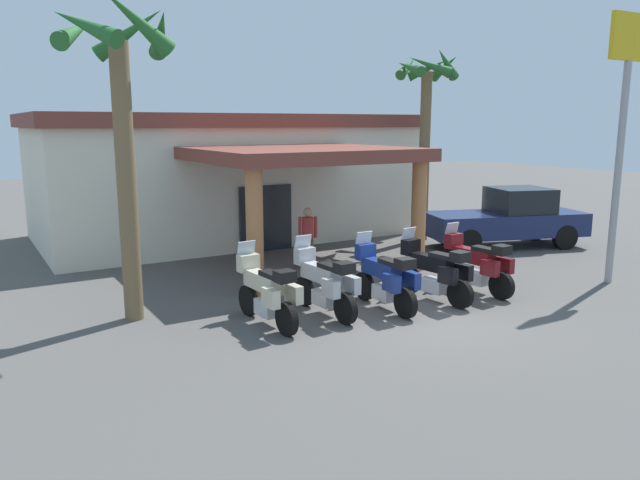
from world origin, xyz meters
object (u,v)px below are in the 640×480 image
(motel_building, at_px, (226,175))
(motorcycle_blue, at_px, (385,278))
(motorcycle_maroon, at_px, (477,264))
(pickup_truck_navy, at_px, (508,219))
(roadside_sign, at_px, (624,106))
(motorcycle_black, at_px, (435,271))
(palm_tree_near_portico, at_px, (426,105))
(palm_tree_roadside, at_px, (122,100))
(motorcycle_silver, at_px, (325,283))
(pedestrian, at_px, (308,234))
(motorcycle_cream, at_px, (267,292))

(motel_building, distance_m, motorcycle_blue, 10.34)
(motel_building, relative_size, motorcycle_maroon, 5.99)
(pickup_truck_navy, distance_m, roadside_sign, 5.91)
(roadside_sign, bearing_deg, motorcycle_blue, 171.50)
(motorcycle_black, bearing_deg, roadside_sign, -108.45)
(motorcycle_maroon, bearing_deg, palm_tree_near_portico, -32.98)
(palm_tree_near_portico, distance_m, roadside_sign, 6.96)
(pickup_truck_navy, distance_m, palm_tree_near_portico, 4.69)
(motorcycle_blue, bearing_deg, roadside_sign, -98.52)
(motorcycle_maroon, bearing_deg, motorcycle_blue, 84.78)
(motorcycle_blue, xyz_separation_m, palm_tree_roadside, (-4.97, 1.99, 3.79))
(motel_building, bearing_deg, roadside_sign, -62.78)
(motorcycle_silver, height_order, palm_tree_near_portico, palm_tree_near_portico)
(motorcycle_black, distance_m, palm_tree_near_portico, 8.51)
(pedestrian, relative_size, pickup_truck_navy, 0.32)
(motorcycle_blue, distance_m, pedestrian, 4.04)
(motorcycle_silver, bearing_deg, motorcycle_blue, -106.88)
(motorcycle_blue, bearing_deg, palm_tree_roadside, 68.19)
(motorcycle_silver, height_order, motorcycle_maroon, same)
(pickup_truck_navy, height_order, palm_tree_roadside, palm_tree_roadside)
(motorcycle_maroon, xyz_separation_m, roadside_sign, (3.67, -0.95, 3.75))
(motel_building, xyz_separation_m, motorcycle_black, (1.12, -10.28, -1.51))
(motorcycle_cream, height_order, pickup_truck_navy, pickup_truck_navy)
(palm_tree_near_portico, bearing_deg, palm_tree_roadside, -159.75)
(pedestrian, bearing_deg, motorcycle_cream, 164.65)
(motel_building, distance_m, motorcycle_black, 10.45)
(motorcycle_maroon, bearing_deg, motorcycle_black, 87.36)
(palm_tree_roadside, bearing_deg, pickup_truck_navy, 7.54)
(motorcycle_black, bearing_deg, pickup_truck_navy, -67.56)
(pickup_truck_navy, height_order, roadside_sign, roadside_sign)
(motorcycle_black, bearing_deg, motorcycle_silver, 74.07)
(motorcycle_blue, distance_m, roadside_sign, 7.46)
(pedestrian, xyz_separation_m, pickup_truck_navy, (7.32, -0.37, -0.08))
(motorcycle_cream, relative_size, palm_tree_roadside, 0.34)
(motorcycle_maroon, distance_m, palm_tree_near_portico, 7.83)
(motorcycle_blue, height_order, palm_tree_roadside, palm_tree_roadside)
(motorcycle_black, height_order, pickup_truck_navy, pickup_truck_navy)
(motorcycle_maroon, height_order, palm_tree_near_portico, palm_tree_near_portico)
(palm_tree_roadside, bearing_deg, motel_building, 57.68)
(motorcycle_blue, distance_m, pickup_truck_navy, 8.41)
(motorcycle_cream, relative_size, motorcycle_black, 1.00)
(motel_building, bearing_deg, motorcycle_cream, -108.10)
(motorcycle_silver, bearing_deg, palm_tree_roadside, 60.35)
(motorcycle_cream, distance_m, motorcycle_black, 4.08)
(pickup_truck_navy, bearing_deg, motorcycle_silver, -143.09)
(motorcycle_blue, bearing_deg, motorcycle_black, -92.67)
(palm_tree_near_portico, bearing_deg, roadside_sign, -85.80)
(pickup_truck_navy, bearing_deg, palm_tree_roadside, -156.13)
(motorcycle_silver, height_order, roadside_sign, roadside_sign)
(roadside_sign, bearing_deg, pickup_truck_navy, 75.55)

